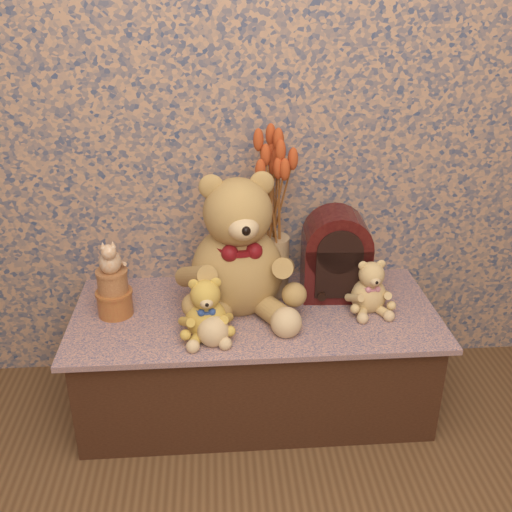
{
  "coord_description": "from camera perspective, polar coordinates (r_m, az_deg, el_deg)",
  "views": [
    {
      "loc": [
        -0.13,
        -0.59,
        1.47
      ],
      "look_at": [
        0.0,
        1.16,
        0.64
      ],
      "focal_mm": 41.02,
      "sensor_mm": 36.0,
      "label": 1
    }
  ],
  "objects": [
    {
      "name": "teddy_small",
      "position": [
        2.1,
        11.03,
        -2.61
      ],
      "size": [
        0.18,
        0.21,
        0.21
      ],
      "primitive_type": null,
      "rotation": [
        0.0,
        0.0,
        0.08
      ],
      "color": "tan",
      "rests_on": "display_shelf"
    },
    {
      "name": "teddy_large",
      "position": [
        2.02,
        -1.88,
        1.87
      ],
      "size": [
        0.5,
        0.56,
        0.54
      ],
      "primitive_type": null,
      "rotation": [
        0.0,
        0.0,
        0.14
      ],
      "color": "olive",
      "rests_on": "display_shelf"
    },
    {
      "name": "cat_figurine",
      "position": [
        2.03,
        -14.11,
        0.13
      ],
      "size": [
        0.11,
        0.11,
        0.12
      ],
      "primitive_type": null,
      "rotation": [
        0.0,
        0.0,
        0.16
      ],
      "color": "silver",
      "rests_on": "biscuit_tin_upper"
    },
    {
      "name": "biscuit_tin_lower",
      "position": [
        2.12,
        -13.58,
        -4.47
      ],
      "size": [
        0.13,
        0.13,
        0.09
      ],
      "primitive_type": "cylinder",
      "rotation": [
        0.0,
        0.0,
        -0.09
      ],
      "color": "#BE8F37",
      "rests_on": "display_shelf"
    },
    {
      "name": "cathedral_radio",
      "position": [
        2.16,
        7.8,
        0.24
      ],
      "size": [
        0.25,
        0.19,
        0.33
      ],
      "primitive_type": null,
      "rotation": [
        0.0,
        0.0,
        -0.06
      ],
      "color": "#36090B",
      "rests_on": "display_shelf"
    },
    {
      "name": "display_shelf",
      "position": [
        2.21,
        -0.1,
        -9.86
      ],
      "size": [
        1.29,
        0.59,
        0.4
      ],
      "primitive_type": "cube",
      "color": "navy",
      "rests_on": "ground"
    },
    {
      "name": "biscuit_tin_upper",
      "position": [
        2.08,
        -13.81,
        -2.44
      ],
      "size": [
        0.12,
        0.12,
        0.08
      ],
      "primitive_type": "cylinder",
      "rotation": [
        0.0,
        0.0,
        -0.13
      ],
      "color": "tan",
      "rests_on": "biscuit_tin_lower"
    },
    {
      "name": "teddy_medium",
      "position": [
        1.92,
        -4.94,
        -4.74
      ],
      "size": [
        0.2,
        0.23,
        0.23
      ],
      "primitive_type": null,
      "rotation": [
        0.0,
        0.0,
        0.09
      ],
      "color": "gold",
      "rests_on": "display_shelf"
    },
    {
      "name": "ceramic_vase",
      "position": [
        2.17,
        1.46,
        -0.88
      ],
      "size": [
        0.18,
        0.18,
        0.22
      ],
      "primitive_type": "cylinder",
      "rotation": [
        0.0,
        0.0,
        -0.41
      ],
      "color": "tan",
      "rests_on": "display_shelf"
    },
    {
      "name": "dried_stalks",
      "position": [
        2.05,
        1.56,
        7.81
      ],
      "size": [
        0.32,
        0.32,
        0.46
      ],
      "primitive_type": null,
      "rotation": [
        0.0,
        0.0,
        0.37
      ],
      "color": "#BB451D",
      "rests_on": "ceramic_vase"
    }
  ]
}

